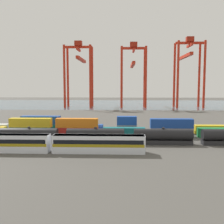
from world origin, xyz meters
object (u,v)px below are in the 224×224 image
(gantry_crane_west, at_px, (79,67))
(freight_tank_row, at_px, (129,136))
(gantry_crane_central, at_px, (133,69))
(passenger_train, at_px, (51,143))
(gantry_crane_east, at_px, (188,64))

(gantry_crane_west, bearing_deg, freight_tank_row, -75.18)
(gantry_crane_west, relative_size, gantry_crane_central, 1.02)
(freight_tank_row, relative_size, gantry_crane_central, 1.50)
(passenger_train, distance_m, freight_tank_row, 19.51)
(freight_tank_row, bearing_deg, gantry_crane_west, 104.82)
(gantry_crane_west, height_order, gantry_crane_central, gantry_crane_west)
(gantry_crane_central, distance_m, gantry_crane_east, 37.14)
(freight_tank_row, distance_m, gantry_crane_central, 120.56)
(passenger_train, distance_m, gantry_crane_east, 142.93)
(gantry_crane_west, height_order, gantry_crane_east, gantry_crane_east)
(passenger_train, distance_m, gantry_crane_west, 129.53)
(passenger_train, relative_size, gantry_crane_west, 0.92)
(freight_tank_row, relative_size, gantry_crane_west, 1.47)
(gantry_crane_west, relative_size, gantry_crane_east, 0.95)
(passenger_train, relative_size, gantry_crane_east, 0.88)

